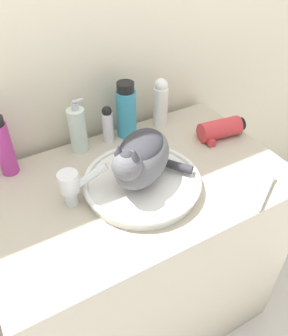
{
  "coord_description": "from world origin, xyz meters",
  "views": [
    {
      "loc": [
        -0.42,
        -0.47,
        1.63
      ],
      "look_at": [
        -0.01,
        0.26,
        0.93
      ],
      "focal_mm": 38.0,
      "sensor_mm": 36.0,
      "label": 1
    }
  ],
  "objects": [
    {
      "name": "sink_basin",
      "position": [
        -0.01,
        0.27,
        0.86
      ],
      "size": [
        0.38,
        0.38,
        0.05
      ],
      "color": "silver",
      "rests_on": "vanity_counter"
    },
    {
      "name": "vanity_counter",
      "position": [
        0.0,
        0.31,
        0.42
      ],
      "size": [
        1.02,
        0.62,
        0.83
      ],
      "color": "#B2A893",
      "rests_on": "ground_plane"
    },
    {
      "name": "faucet",
      "position": [
        -0.22,
        0.32,
        0.91
      ],
      "size": [
        0.15,
        0.07,
        0.13
      ],
      "rotation": [
        0.0,
        0.0,
        -0.23
      ],
      "color": "silver",
      "rests_on": "vanity_counter"
    },
    {
      "name": "soap_pump_bottle",
      "position": [
        -0.1,
        0.57,
        0.92
      ],
      "size": [
        0.06,
        0.06,
        0.2
      ],
      "color": "silver",
      "rests_on": "vanity_counter"
    },
    {
      "name": "cream_tube",
      "position": [
        0.32,
        0.06,
        0.85
      ],
      "size": [
        0.17,
        0.12,
        0.04
      ],
      "rotation": [
        0.0,
        0.0,
        0.53
      ],
      "color": "silver",
      "rests_on": "vanity_counter"
    },
    {
      "name": "deodorant_stick",
      "position": [
        0.02,
        0.57,
        0.91
      ],
      "size": [
        0.04,
        0.04,
        0.15
      ],
      "color": "silver",
      "rests_on": "vanity_counter"
    },
    {
      "name": "hair_dryer",
      "position": [
        0.4,
        0.38,
        0.87
      ],
      "size": [
        0.19,
        0.11,
        0.07
      ],
      "rotation": [
        0.0,
        0.0,
        -0.14
      ],
      "color": "#C63338",
      "rests_on": "vanity_counter"
    },
    {
      "name": "lotion_bottle_white",
      "position": [
        0.25,
        0.57,
        0.93
      ],
      "size": [
        0.06,
        0.06,
        0.2
      ],
      "color": "white",
      "rests_on": "vanity_counter"
    },
    {
      "name": "wall_back",
      "position": [
        0.0,
        0.68,
        1.2
      ],
      "size": [
        8.0,
        0.05,
        2.4
      ],
      "color": "beige",
      "rests_on": "ground_plane"
    },
    {
      "name": "shampoo_bottle_tall",
      "position": [
        -0.35,
        0.57,
        0.94
      ],
      "size": [
        0.06,
        0.06,
        0.22
      ],
      "color": "#B2338C",
      "rests_on": "vanity_counter"
    },
    {
      "name": "mouthwash_bottle",
      "position": [
        0.1,
        0.57,
        0.94
      ],
      "size": [
        0.08,
        0.08,
        0.22
      ],
      "color": "teal",
      "rests_on": "vanity_counter"
    },
    {
      "name": "cat",
      "position": [
        -0.01,
        0.27,
        0.97
      ],
      "size": [
        0.3,
        0.26,
        0.18
      ],
      "rotation": [
        0.0,
        0.0,
        3.77
      ],
      "color": "#56565B",
      "rests_on": "sink_basin"
    }
  ]
}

